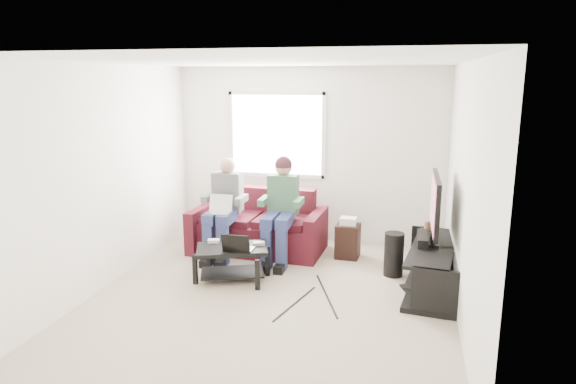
{
  "coord_description": "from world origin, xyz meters",
  "views": [
    {
      "loc": [
        1.41,
        -5.23,
        2.42
      ],
      "look_at": [
        0.06,
        0.6,
        1.1
      ],
      "focal_mm": 32.0,
      "sensor_mm": 36.0,
      "label": 1
    }
  ],
  "objects_px": {
    "sofa": "(259,229)",
    "tv": "(435,205)",
    "coffee_table": "(232,256)",
    "end_table": "(348,239)",
    "tv_stand": "(432,270)",
    "subwoofer": "(394,254)"
  },
  "relations": [
    {
      "from": "sofa",
      "to": "tv",
      "type": "relative_size",
      "value": 1.71
    },
    {
      "from": "end_table",
      "to": "tv",
      "type": "bearing_deg",
      "value": -35.21
    },
    {
      "from": "coffee_table",
      "to": "subwoofer",
      "type": "relative_size",
      "value": 1.75
    },
    {
      "from": "sofa",
      "to": "subwoofer",
      "type": "relative_size",
      "value": 3.41
    },
    {
      "from": "tv",
      "to": "end_table",
      "type": "height_order",
      "value": "tv"
    },
    {
      "from": "tv",
      "to": "end_table",
      "type": "relative_size",
      "value": 1.94
    },
    {
      "from": "tv_stand",
      "to": "subwoofer",
      "type": "distance_m",
      "value": 0.55
    },
    {
      "from": "tv",
      "to": "sofa",
      "type": "bearing_deg",
      "value": 161.67
    },
    {
      "from": "subwoofer",
      "to": "tv_stand",
      "type": "bearing_deg",
      "value": -35.81
    },
    {
      "from": "tv_stand",
      "to": "coffee_table",
      "type": "bearing_deg",
      "value": -173.37
    },
    {
      "from": "coffee_table",
      "to": "tv_stand",
      "type": "distance_m",
      "value": 2.39
    },
    {
      "from": "tv",
      "to": "tv_stand",
      "type": "bearing_deg",
      "value": -88.53
    },
    {
      "from": "coffee_table",
      "to": "tv_stand",
      "type": "height_order",
      "value": "tv_stand"
    },
    {
      "from": "subwoofer",
      "to": "end_table",
      "type": "xyz_separation_m",
      "value": [
        -0.64,
        0.54,
        -0.02
      ]
    },
    {
      "from": "coffee_table",
      "to": "end_table",
      "type": "distance_m",
      "value": 1.72
    },
    {
      "from": "tv_stand",
      "to": "end_table",
      "type": "xyz_separation_m",
      "value": [
        -1.09,
        0.86,
        0.02
      ]
    },
    {
      "from": "sofa",
      "to": "tv",
      "type": "height_order",
      "value": "tv"
    },
    {
      "from": "subwoofer",
      "to": "coffee_table",
      "type": "bearing_deg",
      "value": -162.71
    },
    {
      "from": "tv",
      "to": "subwoofer",
      "type": "xyz_separation_m",
      "value": [
        -0.45,
        0.22,
        -0.71
      ]
    },
    {
      "from": "tv_stand",
      "to": "sofa",
      "type": "bearing_deg",
      "value": 159.54
    },
    {
      "from": "coffee_table",
      "to": "tv",
      "type": "distance_m",
      "value": 2.49
    },
    {
      "from": "end_table",
      "to": "coffee_table",
      "type": "bearing_deg",
      "value": -138.43
    }
  ]
}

